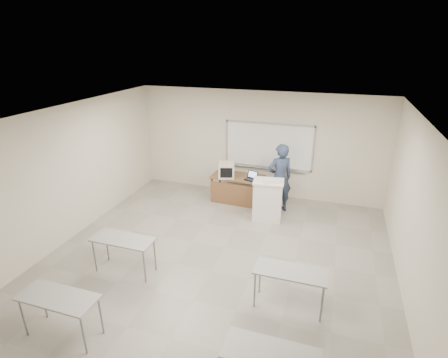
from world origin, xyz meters
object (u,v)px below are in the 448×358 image
(laptop, at_px, (251,177))
(presenter, at_px, (279,178))
(mouse, at_px, (257,177))
(keyboard, at_px, (274,183))
(whiteboard, at_px, (269,146))
(instructor_desk, at_px, (236,184))
(crt_monitor, at_px, (226,170))
(podium, at_px, (268,200))

(laptop, height_order, presenter, presenter)
(laptop, relative_size, mouse, 3.34)
(keyboard, relative_size, presenter, 0.26)
(whiteboard, height_order, laptop, whiteboard)
(keyboard, bearing_deg, instructor_desk, 128.73)
(crt_monitor, bearing_deg, mouse, -5.88)
(instructor_desk, height_order, podium, podium)
(whiteboard, distance_m, podium, 1.78)
(laptop, bearing_deg, instructor_desk, -164.60)
(instructor_desk, distance_m, crt_monitor, 0.50)
(crt_monitor, xyz_separation_m, keyboard, (1.46, -0.79, 0.11))
(podium, relative_size, laptop, 3.53)
(whiteboard, bearing_deg, keyboard, -73.71)
(whiteboard, xyz_separation_m, mouse, (-0.15, -0.62, -0.71))
(keyboard, bearing_deg, podium, 124.74)
(whiteboard, xyz_separation_m, laptop, (-0.30, -0.80, -0.68))
(whiteboard, distance_m, keyboard, 1.71)
(laptop, relative_size, keyboard, 0.62)
(presenter, bearing_deg, mouse, -57.99)
(whiteboard, height_order, instructor_desk, whiteboard)
(whiteboard, xyz_separation_m, instructor_desk, (-0.70, -0.78, -0.94))
(crt_monitor, bearing_deg, podium, -44.61)
(podium, distance_m, keyboard, 0.57)
(podium, height_order, mouse, podium)
(podium, distance_m, mouse, 1.00)
(whiteboard, height_order, presenter, whiteboard)
(keyboard, bearing_deg, whiteboard, 89.68)
(crt_monitor, bearing_deg, whiteboard, 21.05)
(crt_monitor, height_order, mouse, crt_monitor)
(laptop, bearing_deg, crt_monitor, -162.56)
(whiteboard, bearing_deg, crt_monitor, -141.44)
(presenter, bearing_deg, whiteboard, -94.60)
(instructor_desk, xyz_separation_m, presenter, (1.20, -0.14, 0.38))
(podium, relative_size, mouse, 11.77)
(whiteboard, distance_m, instructor_desk, 1.41)
(podium, relative_size, presenter, 0.56)
(presenter, bearing_deg, laptop, -41.88)
(podium, bearing_deg, crt_monitor, 145.59)
(crt_monitor, relative_size, laptop, 1.61)
(whiteboard, relative_size, keyboard, 5.19)
(mouse, xyz_separation_m, keyboard, (0.61, -0.97, 0.29))
(laptop, bearing_deg, whiteboard, 87.08)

